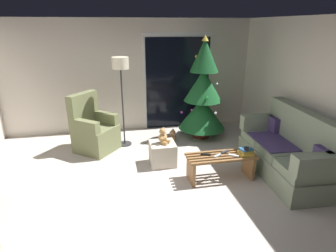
{
  "coord_description": "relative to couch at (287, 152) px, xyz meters",
  "views": [
    {
      "loc": [
        -0.43,
        -3.36,
        2.35
      ],
      "look_at": [
        0.4,
        0.7,
        0.85
      ],
      "focal_mm": 29.91,
      "sensor_mm": 36.0,
      "label": 1
    }
  ],
  "objects": [
    {
      "name": "remote_white",
      "position": [
        -0.95,
        -0.01,
        0.03
      ],
      "size": [
        0.15,
        0.13,
        0.02
      ],
      "primitive_type": "cube",
      "rotation": [
        0.0,
        0.0,
        4.04
      ],
      "color": "silver",
      "rests_on": "coffee_table"
    },
    {
      "name": "coffee_table",
      "position": [
        -1.12,
        0.06,
        -0.12
      ],
      "size": [
        1.1,
        0.4,
        0.42
      ],
      "color": "olive",
      "rests_on": "ground"
    },
    {
      "name": "teddy_bear_honey",
      "position": [
        -1.93,
        0.73,
        0.13
      ],
      "size": [
        0.22,
        0.21,
        0.29
      ],
      "color": "tan",
      "rests_on": "ottoman"
    },
    {
      "name": "teddy_bear_chestnut_by_tree",
      "position": [
        -1.56,
        1.68,
        -0.28
      ],
      "size": [
        0.21,
        0.21,
        0.29
      ],
      "color": "brown",
      "rests_on": "ground"
    },
    {
      "name": "armchair",
      "position": [
        -3.15,
        1.61,
        0.0
      ],
      "size": [
        0.96,
        0.96,
        1.13
      ],
      "color": "olive",
      "rests_on": "ground"
    },
    {
      "name": "patio_door_frame",
      "position": [
        -1.22,
        2.66,
        0.7
      ],
      "size": [
        1.6,
        0.02,
        2.2
      ],
      "primitive_type": "cube",
      "color": "silver",
      "rests_on": "ground"
    },
    {
      "name": "christmas_tree",
      "position": [
        -0.87,
        1.84,
        0.56
      ],
      "size": [
        1.01,
        1.01,
        2.17
      ],
      "color": "#4C1E19",
      "rests_on": "ground"
    },
    {
      "name": "cell_phone",
      "position": [
        -0.74,
        -0.01,
        0.13
      ],
      "size": [
        0.13,
        0.16,
        0.01
      ],
      "primitive_type": "cube",
      "rotation": [
        0.0,
        0.0,
        -0.51
      ],
      "color": "black",
      "rests_on": "book_stack"
    },
    {
      "name": "floor_lamp",
      "position": [
        -2.56,
        1.75,
        1.11
      ],
      "size": [
        0.32,
        0.32,
        1.78
      ],
      "color": "#2D2D30",
      "rests_on": "ground"
    },
    {
      "name": "book_stack",
      "position": [
        -0.74,
        -0.0,
        0.06
      ],
      "size": [
        0.23,
        0.21,
        0.1
      ],
      "color": "#B79333",
      "rests_on": "coffee_table"
    },
    {
      "name": "ground_plane",
      "position": [
        -2.32,
        -0.33,
        -0.4
      ],
      "size": [
        7.0,
        7.0,
        0.0
      ],
      "primitive_type": "plane",
      "color": "#BCB2A8"
    },
    {
      "name": "couch",
      "position": [
        0.0,
        0.0,
        0.0
      ],
      "size": [
        0.89,
        1.98,
        1.08
      ],
      "color": "gray",
      "rests_on": "ground"
    },
    {
      "name": "remote_black",
      "position": [
        -1.36,
        0.11,
        0.03
      ],
      "size": [
        0.16,
        0.1,
        0.02
      ],
      "primitive_type": "cube",
      "rotation": [
        0.0,
        0.0,
        1.19
      ],
      "color": "black",
      "rests_on": "coffee_table"
    },
    {
      "name": "remote_silver",
      "position": [
        -1.2,
        0.03,
        0.03
      ],
      "size": [
        0.16,
        0.11,
        0.02
      ],
      "primitive_type": "cube",
      "rotation": [
        0.0,
        0.0,
        2.08
      ],
      "color": "#ADADB2",
      "rests_on": "coffee_table"
    },
    {
      "name": "remote_graphite",
      "position": [
        -1.03,
        0.14,
        0.03
      ],
      "size": [
        0.16,
        0.11,
        0.02
      ],
      "primitive_type": "cube",
      "rotation": [
        0.0,
        0.0,
        2.02
      ],
      "color": "#333338",
      "rests_on": "coffee_table"
    },
    {
      "name": "wall_back",
      "position": [
        -2.32,
        2.73,
        0.85
      ],
      "size": [
        5.72,
        0.12,
        2.5
      ],
      "primitive_type": "cube",
      "color": "beige",
      "rests_on": "ground"
    },
    {
      "name": "patio_door_glass",
      "position": [
        -1.22,
        2.64,
        0.65
      ],
      "size": [
        1.5,
        0.02,
        2.1
      ],
      "primitive_type": "cube",
      "color": "black",
      "rests_on": "ground"
    },
    {
      "name": "ottoman",
      "position": [
        -1.94,
        0.74,
        -0.2
      ],
      "size": [
        0.44,
        0.44,
        0.4
      ],
      "primitive_type": "cube",
      "color": "beige",
      "rests_on": "ground"
    }
  ]
}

